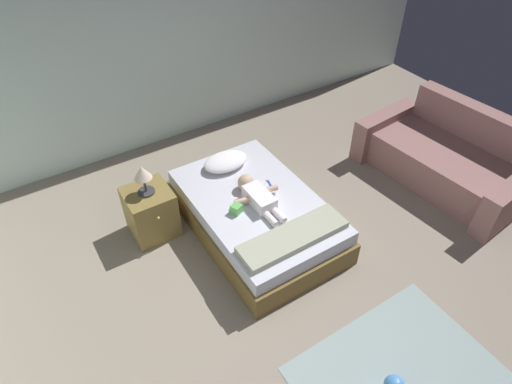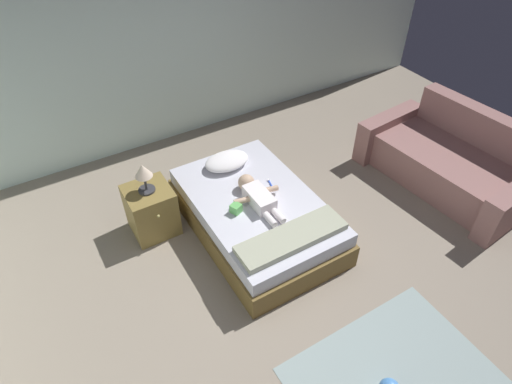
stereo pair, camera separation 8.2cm
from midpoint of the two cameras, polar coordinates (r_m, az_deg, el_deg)
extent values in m
plane|color=gray|center=(4.13, 8.06, -12.29)|extent=(8.00, 8.00, 0.00)
cube|color=silver|center=(5.48, -10.84, 18.82)|extent=(8.00, 0.12, 2.51)
cube|color=brown|center=(4.47, 0.52, -3.71)|extent=(1.15, 1.82, 0.26)
cube|color=silver|center=(4.33, 0.54, -1.77)|extent=(1.10, 1.74, 0.16)
ellipsoid|color=white|center=(4.66, -3.32, 4.04)|extent=(0.49, 0.33, 0.13)
cube|color=white|center=(4.19, 0.99, -0.81)|extent=(0.19, 0.36, 0.14)
sphere|color=tan|center=(4.34, -0.74, 1.25)|extent=(0.17, 0.17, 0.17)
cylinder|color=tan|center=(4.17, -1.28, -1.15)|extent=(0.16, 0.08, 0.06)
cylinder|color=tan|center=(4.29, 2.45, 0.35)|extent=(0.16, 0.09, 0.06)
cylinder|color=white|center=(4.04, 2.38, -3.56)|extent=(0.06, 0.18, 0.06)
cylinder|color=white|center=(4.08, 3.48, -3.08)|extent=(0.06, 0.18, 0.06)
cube|color=blue|center=(4.44, 2.50, 0.94)|extent=(0.04, 0.15, 0.01)
cube|color=white|center=(4.48, 2.17, 1.64)|extent=(0.02, 0.03, 0.01)
cube|color=#936762|center=(5.42, 23.48, 2.75)|extent=(0.87, 1.50, 0.42)
cube|color=#936762|center=(5.68, 26.73, 5.98)|extent=(0.33, 1.45, 0.81)
cube|color=#936762|center=(5.73, 17.15, 7.43)|extent=(0.96, 0.28, 0.53)
cube|color=#936762|center=(5.16, 30.77, -1.55)|extent=(0.96, 0.28, 0.53)
cube|color=olive|center=(4.50, -12.96, -2.32)|extent=(0.44, 0.44, 0.52)
sphere|color=tan|center=(4.26, -12.07, -3.09)|extent=(0.03, 0.03, 0.03)
cylinder|color=#333338|center=(4.33, -13.50, 0.28)|extent=(0.16, 0.16, 0.02)
cylinder|color=#333338|center=(4.27, -13.69, 1.20)|extent=(0.02, 0.02, 0.16)
cone|color=beige|center=(4.18, -14.00, 2.73)|extent=(0.17, 0.17, 0.13)
cube|color=#8A9C9B|center=(3.81, 18.67, -22.57)|extent=(1.52, 1.18, 0.01)
cube|color=#A1A58C|center=(3.90, 5.28, -5.92)|extent=(1.03, 0.31, 0.06)
cube|color=#62B95B|center=(4.12, -2.05, -2.16)|extent=(0.12, 0.12, 0.09)
camera|label=1|loc=(0.04, -89.44, 0.49)|focal=30.72mm
camera|label=2|loc=(0.04, 90.56, -0.49)|focal=30.72mm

